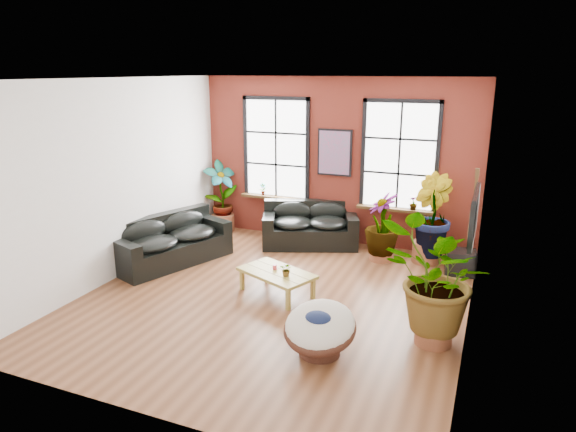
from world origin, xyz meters
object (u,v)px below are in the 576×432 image
object	(u,v)px
coffee_table	(277,274)
papasan_chair	(320,328)
sofa_back	(310,226)
sofa_left	(170,242)

from	to	relation	value
coffee_table	papasan_chair	size ratio (longest dim) A/B	1.41
sofa_back	coffee_table	bearing A→B (deg)	-103.45
sofa_back	papasan_chair	size ratio (longest dim) A/B	2.16
sofa_back	sofa_left	xyz separation A→B (m)	(-2.16, -2.02, -0.00)
sofa_back	sofa_left	size ratio (longest dim) A/B	0.89
sofa_back	papasan_chair	distance (m)	4.43
sofa_left	papasan_chair	size ratio (longest dim) A/B	2.44
coffee_table	sofa_left	bearing A→B (deg)	-170.55
papasan_chair	coffee_table	bearing A→B (deg)	132.59
coffee_table	papasan_chair	world-z (taller)	papasan_chair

